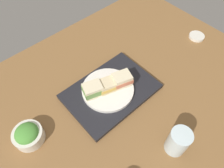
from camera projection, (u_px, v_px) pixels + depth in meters
The scene contains 9 objects.
ground_plane at pixel (115, 95), 92.91cm from camera, with size 140.00×100.00×3.00cm, color brown.
serving_tray at pixel (111, 91), 90.89cm from camera, with size 37.70×26.44×2.05cm, color black.
sandwich_plate at pixel (108, 89), 89.38cm from camera, with size 22.04×22.04×1.47cm, color white.
sandwich_near at pixel (122, 80), 88.02cm from camera, with size 9.44×8.31×5.45cm.
sandwich_middle at pixel (108, 85), 86.96cm from camera, with size 9.37×8.19×4.52cm.
sandwich_far at pixel (93, 90), 85.23cm from camera, with size 9.28×8.10×5.23cm.
salad_bowl at pixel (28, 135), 77.02cm from camera, with size 11.11×11.11×7.11cm.
drinking_glass at pixel (177, 142), 72.76cm from camera, with size 7.45×7.45×11.67cm, color silver.
small_sauce_dish at pixel (197, 36), 111.81cm from camera, with size 7.92×7.92×1.43cm, color silver.
Camera 1 is at (34.70, 36.80, 76.58)cm, focal length 33.86 mm.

